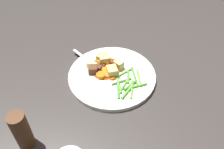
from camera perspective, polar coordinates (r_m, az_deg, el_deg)
The scene contains 34 objects.
ground_plane at distance 0.81m, azimuth -0.00°, elevation -0.74°, with size 3.00×3.00×0.00m, color #383330.
dinner_plate at distance 0.81m, azimuth -0.00°, elevation -0.37°, with size 0.29×0.29×0.01m, color white.
stew_sauce at distance 0.82m, azimuth -1.60°, elevation 1.37°, with size 0.10×0.10×0.00m, color brown.
carrot_slice_0 at distance 0.82m, azimuth -1.72°, elevation 1.51°, with size 0.03×0.03×0.01m, color orange.
carrot_slice_1 at distance 0.79m, azimuth -2.66°, elevation -0.20°, with size 0.03×0.03×0.01m, color orange.
carrot_slice_2 at distance 0.79m, azimuth -0.01°, elevation -0.48°, with size 0.03×0.03×0.01m, color orange.
carrot_slice_3 at distance 0.85m, azimuth -0.77°, elevation 3.23°, with size 0.03×0.03×0.01m, color orange.
carrot_slice_4 at distance 0.83m, azimuth -3.08°, elevation 2.53°, with size 0.03×0.03×0.01m, color orange.
carrot_slice_5 at distance 0.84m, azimuth 1.11°, elevation 2.74°, with size 0.03×0.03×0.01m, color orange.
carrot_slice_6 at distance 0.80m, azimuth -1.27°, elevation 0.20°, with size 0.04×0.04×0.01m, color orange.
potato_chunk_0 at distance 0.82m, azimuth 1.57°, elevation 2.30°, with size 0.03×0.02×0.03m, color #E5CC7A.
potato_chunk_1 at distance 0.80m, azimuth 0.09°, elevation 0.92°, with size 0.04×0.03×0.03m, color #DBBC6B.
potato_chunk_2 at distance 0.82m, azimuth -4.67°, elevation 2.06°, with size 0.02×0.03×0.02m, color #DBBC6B.
potato_chunk_3 at distance 0.85m, azimuth -2.39°, elevation 3.97°, with size 0.03×0.03×0.02m, color #DBBC6B.
potato_chunk_4 at distance 0.83m, azimuth -1.87°, elevation 3.52°, with size 0.03×0.04×0.04m, color #DBBC6B.
meat_chunk_0 at distance 0.83m, azimuth -2.21°, elevation 2.42°, with size 0.02×0.03×0.02m, color brown.
meat_chunk_1 at distance 0.82m, azimuth -3.57°, elevation 2.15°, with size 0.02×0.02×0.02m, color #56331E.
meat_chunk_2 at distance 0.80m, azimuth -4.45°, elevation 1.16°, with size 0.03×0.03×0.03m, color #56331E.
meat_chunk_3 at distance 0.83m, azimuth -0.31°, elevation 2.83°, with size 0.02×0.02×0.02m, color #56331E.
meat_chunk_4 at distance 0.81m, azimuth -3.25°, elevation 1.44°, with size 0.02×0.02×0.02m, color #56331E.
green_bean_0 at distance 0.75m, azimuth 1.43°, elevation -3.55°, with size 0.01×0.01×0.07m, color #4C8E33.
green_bean_1 at distance 0.78m, azimuth 2.20°, elevation -1.60°, with size 0.01×0.01×0.07m, color #4C8E33.
green_bean_2 at distance 0.75m, azimuth 3.75°, elevation -3.85°, with size 0.01×0.01×0.07m, color #66AD42.
green_bean_3 at distance 0.79m, azimuth 6.28°, elevation -0.71°, with size 0.01×0.01×0.07m, color #66AD42.
green_bean_4 at distance 0.80m, azimuth 5.25°, elevation -0.31°, with size 0.01×0.01×0.08m, color #4C8E33.
green_bean_5 at distance 0.76m, azimuth 2.82°, elevation -2.73°, with size 0.01×0.01×0.08m, color #66AD42.
green_bean_6 at distance 0.77m, azimuth 1.68°, elevation -2.55°, with size 0.01×0.01×0.06m, color #599E38.
green_bean_7 at distance 0.81m, azimuth 3.00°, elevation 0.52°, with size 0.01×0.01×0.07m, color #66AD42.
green_bean_8 at distance 0.77m, azimuth 6.31°, elevation -2.55°, with size 0.01×0.01×0.05m, color #599E38.
green_bean_9 at distance 0.76m, azimuth 4.62°, elevation -3.36°, with size 0.01×0.01×0.08m, color #66AD42.
green_bean_10 at distance 0.79m, azimuth 3.77°, elevation -0.57°, with size 0.01×0.01×0.05m, color #599E38.
green_bean_11 at distance 0.77m, azimuth 4.25°, elevation -2.53°, with size 0.01×0.01×0.05m, color #4C8E33.
fork at distance 0.85m, azimuth -5.08°, elevation 2.76°, with size 0.17×0.05×0.00m.
pepper_mill at distance 0.66m, azimuth -20.26°, elevation -12.09°, with size 0.04×0.04×0.12m, color #4C2D19.
Camera 1 is at (-0.48, 0.30, 0.58)m, focal length 39.45 mm.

